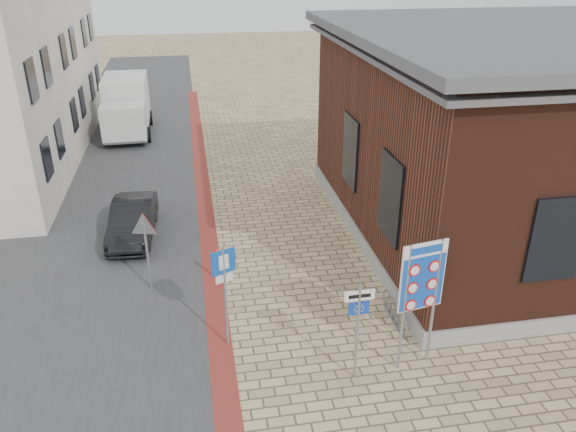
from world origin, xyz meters
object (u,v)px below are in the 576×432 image
object	(u,v)px
sedan	(133,220)
parking_sign	(224,279)
essen_sign	(358,317)
border_sign	(422,279)
bollard	(219,266)
box_truck	(126,106)

from	to	relation	value
sedan	parking_sign	bearing A→B (deg)	-63.90
essen_sign	parking_sign	world-z (taller)	parking_sign
essen_sign	sedan	bearing A→B (deg)	123.05
sedan	border_sign	xyz separation A→B (m)	(7.00, -7.96, 1.76)
essen_sign	bollard	xyz separation A→B (m)	(-2.80, 4.70, -1.14)
box_truck	essen_sign	distance (m)	21.57
border_sign	box_truck	bearing A→B (deg)	101.18
essen_sign	box_truck	bearing A→B (deg)	106.81
box_truck	parking_sign	world-z (taller)	box_truck
border_sign	bollard	world-z (taller)	border_sign
sedan	essen_sign	distance (m)	9.90
essen_sign	bollard	bearing A→B (deg)	119.83
border_sign	parking_sign	world-z (taller)	border_sign
box_truck	parking_sign	size ratio (longest dim) A/B	1.98
bollard	border_sign	bearing A→B (deg)	-46.30
sedan	box_truck	bearing A→B (deg)	98.36
sedan	box_truck	size ratio (longest dim) A/B	0.69
sedan	essen_sign	world-z (taller)	essen_sign
sedan	border_sign	world-z (taller)	border_sign
parking_sign	bollard	size ratio (longest dim) A/B	2.59
sedan	border_sign	distance (m)	10.75
parking_sign	essen_sign	bearing A→B (deg)	-53.94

